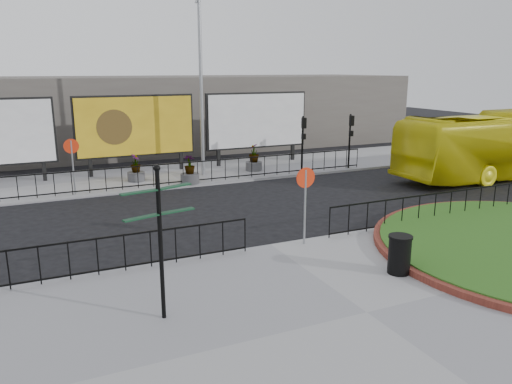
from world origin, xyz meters
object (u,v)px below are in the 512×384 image
lamp_post (201,83)px  litter_bin (399,254)px  planter_c (254,160)px  billboard_mid (135,126)px  bus (502,145)px  planter_a (136,171)px  planter_b (190,173)px  fingerpost_sign (160,228)px

lamp_post → litter_bin: lamp_post is taller
planter_c → lamp_post: bearing=180.0°
billboard_mid → planter_c: size_ratio=4.22×
bus → planter_a: bearing=69.8°
bus → planter_a: bus is taller
billboard_mid → litter_bin: 16.99m
litter_bin → bus: (13.38, 8.01, 1.05)m
litter_bin → planter_a: planter_a is taller
planter_b → planter_c: bearing=21.2°
billboard_mid → fingerpost_sign: billboard_mid is taller
fingerpost_sign → planter_b: (4.56, 12.70, -1.59)m
lamp_post → planter_c: lamp_post is taller
billboard_mid → planter_a: size_ratio=4.61×
fingerpost_sign → planter_c: 16.80m
bus → planter_b: (-15.27, 4.89, -1.08)m
lamp_post → litter_bin: bearing=-87.4°
billboard_mid → planter_b: (1.78, -3.57, -1.97)m
lamp_post → bus: 15.78m
fingerpost_sign → planter_b: 13.59m
billboard_mid → bus: size_ratio=0.51×
fingerpost_sign → bus: 21.32m
litter_bin → planter_c: size_ratio=0.73×
planter_c → litter_bin: bearing=-98.8°
planter_b → planter_c: planter_c is taller
billboard_mid → bus: 19.05m
planter_b → planter_c: 4.43m
lamp_post → fingerpost_sign: size_ratio=2.65×
planter_c → planter_a: bearing=180.0°
lamp_post → litter_bin: (0.66, -14.50, -4.17)m
billboard_mid → lamp_post: (3.01, -1.97, 2.23)m
lamp_post → litter_bin: 15.10m
bus → planter_c: (-11.14, 6.49, -1.01)m
fingerpost_sign → planter_b: size_ratio=2.50×
lamp_post → planter_c: 5.05m
billboard_mid → litter_bin: size_ratio=5.80×
lamp_post → planter_b: bearing=-127.5°
billboard_mid → lamp_post: bearing=-33.3°
lamp_post → planter_b: (-1.23, -1.60, -4.20)m
fingerpost_sign → lamp_post: bearing=58.0°
planter_b → billboard_mid: bearing=116.5°
lamp_post → fingerpost_sign: bearing=-112.0°
lamp_post → bus: (14.04, -6.49, -3.12)m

